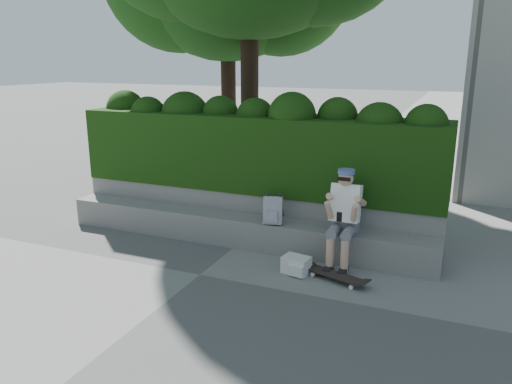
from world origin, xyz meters
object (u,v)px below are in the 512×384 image
at_px(skateboard, 335,275).
at_px(backpack_plaid, 273,210).
at_px(person, 344,214).
at_px(backpack_ground, 296,265).

height_order(skateboard, backpack_plaid, backpack_plaid).
distance_m(person, skateboard, 0.86).
relative_size(person, backpack_plaid, 3.37).
height_order(backpack_plaid, backpack_ground, backpack_plaid).
distance_m(skateboard, backpack_ground, 0.55).
bearing_deg(person, backpack_ground, -135.62).
bearing_deg(person, skateboard, -85.88).
height_order(person, skateboard, person).
relative_size(skateboard, backpack_plaid, 2.11).
distance_m(person, backpack_plaid, 1.09).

